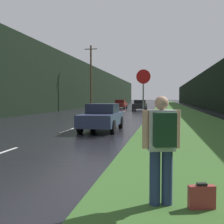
{
  "coord_description": "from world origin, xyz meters",
  "views": [
    {
      "loc": [
        5.01,
        -2.28,
        1.72
      ],
      "look_at": [
        2.0,
        14.2,
        0.89
      ],
      "focal_mm": 45.0,
      "sensor_mm": 36.0,
      "label": 1
    }
  ],
  "objects_px": {
    "stop_sign": "(143,95)",
    "suitcase": "(202,197)",
    "car_passing_near": "(102,117)",
    "hitchhiker_with_backpack": "(162,144)",
    "car_oncoming": "(121,104)",
    "car_passing_far": "(140,105)"
  },
  "relations": [
    {
      "from": "hitchhiker_with_backpack",
      "to": "stop_sign",
      "type": "bearing_deg",
      "value": 81.79
    },
    {
      "from": "suitcase",
      "to": "car_oncoming",
      "type": "xyz_separation_m",
      "value": [
        -7.44,
        40.91,
        0.55
      ]
    },
    {
      "from": "suitcase",
      "to": "car_passing_far",
      "type": "distance_m",
      "value": 34.76
    },
    {
      "from": "car_passing_near",
      "to": "car_passing_far",
      "type": "xyz_separation_m",
      "value": [
        -0.0,
        24.48,
        0.03
      ]
    },
    {
      "from": "stop_sign",
      "to": "car_oncoming",
      "type": "bearing_deg",
      "value": 100.46
    },
    {
      "from": "stop_sign",
      "to": "car_passing_far",
      "type": "relative_size",
      "value": 0.65
    },
    {
      "from": "hitchhiker_with_backpack",
      "to": "car_passing_far",
      "type": "xyz_separation_m",
      "value": [
        -3.16,
        34.53,
        -0.26
      ]
    },
    {
      "from": "hitchhiker_with_backpack",
      "to": "car_oncoming",
      "type": "distance_m",
      "value": 41.46
    },
    {
      "from": "car_oncoming",
      "to": "hitchhiker_with_backpack",
      "type": "bearing_deg",
      "value": -80.51
    },
    {
      "from": "stop_sign",
      "to": "suitcase",
      "type": "xyz_separation_m",
      "value": [
        1.52,
        -8.81,
        -1.67
      ]
    },
    {
      "from": "car_passing_near",
      "to": "car_oncoming",
      "type": "relative_size",
      "value": 0.97
    },
    {
      "from": "stop_sign",
      "to": "car_passing_near",
      "type": "bearing_deg",
      "value": 150.76
    },
    {
      "from": "hitchhiker_with_backpack",
      "to": "car_passing_near",
      "type": "distance_m",
      "value": 10.54
    },
    {
      "from": "stop_sign",
      "to": "hitchhiker_with_backpack",
      "type": "height_order",
      "value": "stop_sign"
    },
    {
      "from": "car_oncoming",
      "to": "car_passing_near",
      "type": "bearing_deg",
      "value": -83.2
    },
    {
      "from": "suitcase",
      "to": "car_passing_near",
      "type": "relative_size",
      "value": 0.1
    },
    {
      "from": "stop_sign",
      "to": "suitcase",
      "type": "height_order",
      "value": "stop_sign"
    },
    {
      "from": "hitchhiker_with_backpack",
      "to": "car_passing_far",
      "type": "relative_size",
      "value": 0.37
    },
    {
      "from": "hitchhiker_with_backpack",
      "to": "car_passing_near",
      "type": "bearing_deg",
      "value": 93.35
    },
    {
      "from": "hitchhiker_with_backpack",
      "to": "car_oncoming",
      "type": "relative_size",
      "value": 0.4
    },
    {
      "from": "hitchhiker_with_backpack",
      "to": "car_oncoming",
      "type": "bearing_deg",
      "value": 85.4
    },
    {
      "from": "hitchhiker_with_backpack",
      "to": "car_passing_near",
      "type": "relative_size",
      "value": 0.42
    }
  ]
}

